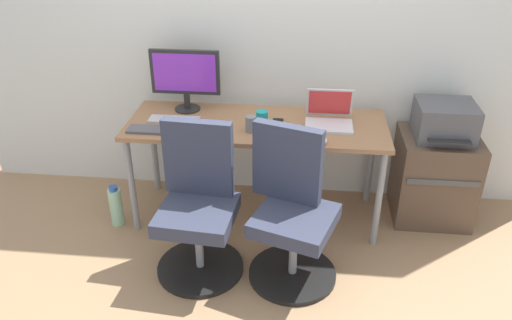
{
  "coord_description": "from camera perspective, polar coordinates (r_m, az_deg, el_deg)",
  "views": [
    {
      "loc": [
        0.32,
        -3.07,
        2.13
      ],
      "look_at": [
        0.0,
        -0.05,
        0.47
      ],
      "focal_mm": 35.5,
      "sensor_mm": 36.0,
      "label": 1
    }
  ],
  "objects": [
    {
      "name": "keyboard_by_monitor",
      "position": [
        3.46,
        -9.21,
        4.48
      ],
      "size": [
        0.34,
        0.12,
        0.02
      ],
      "primitive_type": "cube",
      "color": "#B7B7B7",
      "rests_on": "desk"
    },
    {
      "name": "side_cabinet",
      "position": [
        3.79,
        19.38,
        -1.81
      ],
      "size": [
        0.53,
        0.48,
        0.63
      ],
      "color": "brown",
      "rests_on": "ground"
    },
    {
      "name": "pen_cup",
      "position": [
        3.26,
        -0.6,
        4.09
      ],
      "size": [
        0.07,
        0.07,
        0.1
      ],
      "primitive_type": "cylinder",
      "color": "slate",
      "rests_on": "desk"
    },
    {
      "name": "desktop_monitor",
      "position": [
        3.55,
        -7.97,
        9.37
      ],
      "size": [
        0.48,
        0.18,
        0.43
      ],
      "color": "#262626",
      "rests_on": "desk"
    },
    {
      "name": "open_laptop",
      "position": [
        3.4,
        8.24,
        4.9
      ],
      "size": [
        0.31,
        0.27,
        0.22
      ],
      "color": "silver",
      "rests_on": "desk"
    },
    {
      "name": "office_chair_left",
      "position": [
        3.08,
        -6.52,
        -5.35
      ],
      "size": [
        0.54,
        0.54,
        0.94
      ],
      "color": "black",
      "rests_on": "ground"
    },
    {
      "name": "ground_plane",
      "position": [
        3.76,
        0.08,
        -6.0
      ],
      "size": [
        5.28,
        5.28,
        0.0
      ],
      "primitive_type": "plane",
      "color": "#9E7A56"
    },
    {
      "name": "mouse_by_monitor",
      "position": [
        3.2,
        3.41,
        2.86
      ],
      "size": [
        0.06,
        0.1,
        0.03
      ],
      "primitive_type": "ellipsoid",
      "color": "#515156",
      "rests_on": "desk"
    },
    {
      "name": "coffee_mug",
      "position": [
        3.36,
        0.68,
        4.79
      ],
      "size": [
        0.08,
        0.08,
        0.09
      ],
      "primitive_type": "cylinder",
      "color": "teal",
      "rests_on": "desk"
    },
    {
      "name": "mouse_by_laptop",
      "position": [
        3.15,
        7.53,
        2.22
      ],
      "size": [
        0.06,
        0.1,
        0.03
      ],
      "primitive_type": "ellipsoid",
      "color": "silver",
      "rests_on": "desk"
    },
    {
      "name": "office_chair_right",
      "position": [
        3.02,
        4.03,
        -6.02
      ],
      "size": [
        0.56,
        0.56,
        0.94
      ],
      "color": "black",
      "rests_on": "ground"
    },
    {
      "name": "back_wall",
      "position": [
        3.59,
        0.77,
        15.17
      ],
      "size": [
        4.4,
        0.04,
        2.6
      ],
      "primitive_type": "cube",
      "color": "silver",
      "rests_on": "ground"
    },
    {
      "name": "phone_near_monitor",
      "position": [
        3.39,
        2.45,
        4.2
      ],
      "size": [
        0.07,
        0.14,
        0.01
      ],
      "primitive_type": "cube",
      "color": "black",
      "rests_on": "desk"
    },
    {
      "name": "keyboard_by_laptop",
      "position": [
        3.34,
        -11.44,
        3.35
      ],
      "size": [
        0.34,
        0.12,
        0.02
      ],
      "primitive_type": "cube",
      "color": "#515156",
      "rests_on": "desk"
    },
    {
      "name": "desk",
      "position": [
        3.42,
        0.09,
        3.18
      ],
      "size": [
        1.74,
        0.64,
        0.73
      ],
      "color": "#996B47",
      "rests_on": "ground"
    },
    {
      "name": "printer",
      "position": [
        3.6,
        20.49,
        4.17
      ],
      "size": [
        0.38,
        0.4,
        0.24
      ],
      "color": "#515156",
      "rests_on": "side_cabinet"
    },
    {
      "name": "water_bottle_on_floor",
      "position": [
        3.7,
        -15.5,
        -5.05
      ],
      "size": [
        0.09,
        0.09,
        0.31
      ],
      "color": "#A5D8B2",
      "rests_on": "ground"
    }
  ]
}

